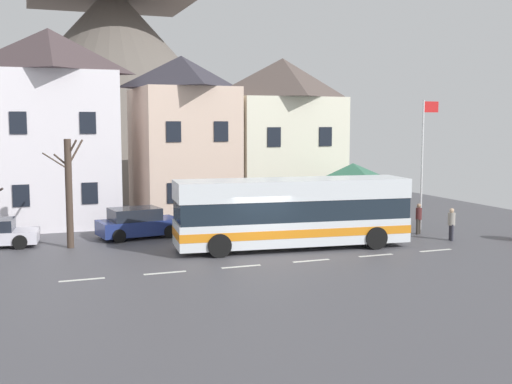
# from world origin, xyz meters

# --- Properties ---
(ground_plane) EXTENTS (40.00, 60.00, 0.07)m
(ground_plane) POSITION_xyz_m (0.00, -0.00, -0.03)
(ground_plane) COLOR #4C4B51
(townhouse_00) EXTENTS (6.61, 5.96, 10.57)m
(townhouse_00) POSITION_xyz_m (-7.77, 11.95, 5.28)
(townhouse_00) COLOR white
(townhouse_00) RESTS_ON ground_plane
(townhouse_01) EXTENTS (5.27, 7.04, 9.43)m
(townhouse_01) POSITION_xyz_m (-0.39, 12.49, 4.72)
(townhouse_01) COLOR beige
(townhouse_01) RESTS_ON ground_plane
(townhouse_02) EXTENTS (6.43, 5.29, 9.41)m
(townhouse_02) POSITION_xyz_m (5.65, 11.62, 4.70)
(townhouse_02) COLOR silver
(townhouse_02) RESTS_ON ground_plane
(hilltop_castle) EXTENTS (32.45, 32.45, 26.91)m
(hilltop_castle) POSITION_xyz_m (-1.22, 34.92, 9.75)
(hilltop_castle) COLOR #665E57
(hilltop_castle) RESTS_ON ground_plane
(transit_bus) EXTENTS (10.57, 3.50, 3.09)m
(transit_bus) POSITION_xyz_m (1.82, 1.28, 1.56)
(transit_bus) COLOR silver
(transit_bus) RESTS_ON ground_plane
(bus_shelter) EXTENTS (3.60, 3.60, 3.41)m
(bus_shelter) POSITION_xyz_m (7.25, 5.65, 2.88)
(bus_shelter) COLOR #473D33
(bus_shelter) RESTS_ON ground_plane
(parked_car_01) EXTENTS (4.34, 2.05, 1.35)m
(parked_car_01) POSITION_xyz_m (7.50, 6.89, 0.67)
(parked_car_01) COLOR silver
(parked_car_01) RESTS_ON ground_plane
(parked_car_02) EXTENTS (4.07, 2.42, 1.45)m
(parked_car_02) POSITION_xyz_m (-4.16, 6.31, 0.70)
(parked_car_02) COLOR navy
(parked_car_02) RESTS_ON ground_plane
(pedestrian_00) EXTENTS (0.33, 0.33, 1.66)m
(pedestrian_00) POSITION_xyz_m (8.60, 3.44, 0.94)
(pedestrian_00) COLOR black
(pedestrian_00) RESTS_ON ground_plane
(pedestrian_01) EXTENTS (0.34, 0.35, 1.54)m
(pedestrian_01) POSITION_xyz_m (9.63, 0.35, 0.87)
(pedestrian_01) COLOR #2D2D38
(pedestrian_01) RESTS_ON ground_plane
(pedestrian_02) EXTENTS (0.34, 0.31, 1.49)m
(pedestrian_02) POSITION_xyz_m (7.72, 3.66, 0.74)
(pedestrian_02) COLOR black
(pedestrian_02) RESTS_ON ground_plane
(pedestrian_03) EXTENTS (0.31, 0.30, 1.55)m
(pedestrian_03) POSITION_xyz_m (9.18, 2.36, 0.86)
(pedestrian_03) COLOR #38332D
(pedestrian_03) RESTS_ON ground_plane
(public_bench) EXTENTS (1.63, 0.48, 0.87)m
(public_bench) POSITION_xyz_m (9.49, 7.30, 0.47)
(public_bench) COLOR brown
(public_bench) RESTS_ON ground_plane
(flagpole) EXTENTS (0.95, 0.10, 6.72)m
(flagpole) POSITION_xyz_m (10.24, 3.59, 3.91)
(flagpole) COLOR silver
(flagpole) RESTS_ON ground_plane
(bare_tree_00) EXTENTS (1.82, 0.82, 4.85)m
(bare_tree_00) POSITION_xyz_m (-7.43, 4.81, 2.52)
(bare_tree_00) COLOR #47382D
(bare_tree_00) RESTS_ON ground_plane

